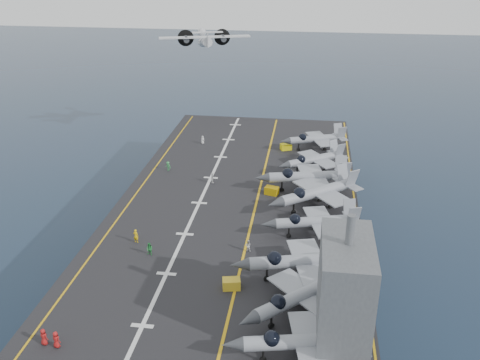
# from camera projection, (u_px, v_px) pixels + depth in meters

# --- Properties ---
(ground) EXTENTS (500.00, 500.00, 0.00)m
(ground) POSITION_uv_depth(u_px,v_px,m) (237.00, 261.00, 88.29)
(ground) COLOR #142135
(ground) RESTS_ON ground
(hull) EXTENTS (36.00, 90.00, 10.00)m
(hull) POSITION_uv_depth(u_px,v_px,m) (237.00, 235.00, 86.25)
(hull) COLOR #56595E
(hull) RESTS_ON ground
(flight_deck) EXTENTS (38.00, 92.00, 0.40)m
(flight_deck) POSITION_uv_depth(u_px,v_px,m) (237.00, 206.00, 84.13)
(flight_deck) COLOR black
(flight_deck) RESTS_ON hull
(foul_line) EXTENTS (0.35, 90.00, 0.02)m
(foul_line) POSITION_uv_depth(u_px,v_px,m) (255.00, 206.00, 83.67)
(foul_line) COLOR gold
(foul_line) RESTS_ON flight_deck
(landing_centerline) EXTENTS (0.50, 90.00, 0.02)m
(landing_centerline) POSITION_uv_depth(u_px,v_px,m) (199.00, 203.00, 84.78)
(landing_centerline) COLOR silver
(landing_centerline) RESTS_ON flight_deck
(deck_edge_port) EXTENTS (0.25, 90.00, 0.02)m
(deck_edge_port) POSITION_uv_depth(u_px,v_px,m) (132.00, 199.00, 86.14)
(deck_edge_port) COLOR gold
(deck_edge_port) RESTS_ON flight_deck
(deck_edge_stbd) EXTENTS (0.25, 90.00, 0.02)m
(deck_edge_stbd) POSITION_uv_depth(u_px,v_px,m) (356.00, 213.00, 81.75)
(deck_edge_stbd) COLOR gold
(deck_edge_stbd) RESTS_ON flight_deck
(island_superstructure) EXTENTS (5.00, 10.00, 15.00)m
(island_superstructure) POSITION_uv_depth(u_px,v_px,m) (345.00, 284.00, 51.99)
(island_superstructure) COLOR #56595E
(island_superstructure) RESTS_ON flight_deck
(fighter_jet_0) EXTENTS (15.68, 12.00, 4.90)m
(fighter_jet_0) POSITION_uv_depth(u_px,v_px,m) (304.00, 340.00, 51.97)
(fighter_jet_0) COLOR #9AA4AB
(fighter_jet_0) RESTS_ON flight_deck
(fighter_jet_1) EXTENTS (17.54, 17.35, 5.14)m
(fighter_jet_1) POSITION_uv_depth(u_px,v_px,m) (301.00, 295.00, 58.53)
(fighter_jet_1) COLOR gray
(fighter_jet_1) RESTS_ON flight_deck
(fighter_jet_2) EXTENTS (17.64, 13.85, 5.42)m
(fighter_jet_2) POSITION_uv_depth(u_px,v_px,m) (302.00, 260.00, 64.65)
(fighter_jet_2) COLOR #9CA4AE
(fighter_jet_2) RESTS_ON flight_deck
(fighter_jet_3) EXTENTS (15.76, 12.48, 4.81)m
(fighter_jet_3) POSITION_uv_depth(u_px,v_px,m) (316.00, 221.00, 74.42)
(fighter_jet_3) COLOR gray
(fighter_jet_3) RESTS_ON flight_deck
(fighter_jet_4) EXTENTS (19.21, 18.29, 5.56)m
(fighter_jet_4) POSITION_uv_depth(u_px,v_px,m) (318.00, 191.00, 82.33)
(fighter_jet_4) COLOR gray
(fighter_jet_4) RESTS_ON flight_deck
(fighter_jet_5) EXTENTS (17.60, 13.59, 5.46)m
(fighter_jet_5) POSITION_uv_depth(u_px,v_px,m) (308.00, 175.00, 87.97)
(fighter_jet_5) COLOR #A0A7B0
(fighter_jet_5) RESTS_ON flight_deck
(fighter_jet_6) EXTENTS (16.14, 15.10, 4.66)m
(fighter_jet_6) POSITION_uv_depth(u_px,v_px,m) (315.00, 158.00, 95.92)
(fighter_jet_6) COLOR #9EA8AF
(fighter_jet_6) RESTS_ON flight_deck
(fighter_jet_7) EXTENTS (15.71, 13.13, 4.65)m
(fighter_jet_7) POSITION_uv_depth(u_px,v_px,m) (317.00, 138.00, 105.93)
(fighter_jet_7) COLOR #8D979D
(fighter_jet_7) RESTS_ON flight_deck
(tow_cart_a) EXTENTS (2.35, 1.78, 1.27)m
(tow_cart_a) POSITION_uv_depth(u_px,v_px,m) (231.00, 284.00, 63.68)
(tow_cart_a) COLOR gold
(tow_cart_a) RESTS_ON flight_deck
(tow_cart_b) EXTENTS (2.44, 1.93, 1.28)m
(tow_cart_b) POSITION_uv_depth(u_px,v_px,m) (272.00, 191.00, 87.50)
(tow_cart_b) COLOR #C29608
(tow_cart_b) RESTS_ON flight_deck
(tow_cart_c) EXTENTS (2.44, 2.06, 1.25)m
(tow_cart_c) POSITION_uv_depth(u_px,v_px,m) (286.00, 147.00, 106.29)
(tow_cart_c) COLOR yellow
(tow_cart_c) RESTS_ON flight_deck
(crew_0) EXTENTS (1.31, 1.07, 1.88)m
(crew_0) POSITION_uv_depth(u_px,v_px,m) (44.00, 337.00, 54.66)
(crew_0) COLOR #B21919
(crew_0) RESTS_ON flight_deck
(crew_1) EXTENTS (1.32, 1.00, 1.99)m
(crew_1) POSITION_uv_depth(u_px,v_px,m) (136.00, 236.00, 73.34)
(crew_1) COLOR yellow
(crew_1) RESTS_ON flight_deck
(crew_2) EXTENTS (1.25, 1.04, 1.78)m
(crew_2) POSITION_uv_depth(u_px,v_px,m) (150.00, 249.00, 70.37)
(crew_2) COLOR green
(crew_2) RESTS_ON flight_deck
(crew_3) EXTENTS (1.20, 1.01, 1.70)m
(crew_3) POSITION_uv_depth(u_px,v_px,m) (168.00, 166.00, 96.55)
(crew_3) COLOR green
(crew_3) RESTS_ON flight_deck
(crew_4) EXTENTS (1.13, 1.34, 1.89)m
(crew_4) POSITION_uv_depth(u_px,v_px,m) (212.00, 178.00, 91.47)
(crew_4) COLOR silver
(crew_4) RESTS_ON flight_deck
(crew_5) EXTENTS (1.12, 1.21, 1.67)m
(crew_5) POSITION_uv_depth(u_px,v_px,m) (203.00, 140.00, 109.42)
(crew_5) COLOR silver
(crew_5) RESTS_ON flight_deck
(crew_7) EXTENTS (1.06, 0.78, 1.65)m
(crew_7) POSITION_uv_depth(u_px,v_px,m) (248.00, 246.00, 71.31)
(crew_7) COLOR silver
(crew_7) RESTS_ON flight_deck
(transport_plane) EXTENTS (25.05, 20.44, 5.13)m
(transport_plane) POSITION_uv_depth(u_px,v_px,m) (205.00, 42.00, 127.59)
(transport_plane) COLOR silver
(crew_8) EXTENTS (1.31, 1.07, 1.88)m
(crew_8) POSITION_uv_depth(u_px,v_px,m) (56.00, 340.00, 54.29)
(crew_8) COLOR #B21919
(crew_8) RESTS_ON flight_deck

